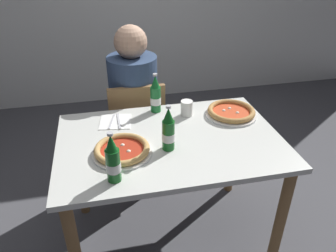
{
  "coord_description": "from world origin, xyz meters",
  "views": [
    {
      "loc": [
        -0.32,
        -1.44,
        1.69
      ],
      "look_at": [
        0.0,
        0.05,
        0.8
      ],
      "focal_mm": 34.62,
      "sensor_mm": 36.0,
      "label": 1
    }
  ],
  "objects_px": {
    "chair_behind_table": "(136,127)",
    "paper_cup": "(187,108)",
    "dining_table_main": "(170,156)",
    "pizza_margherita_near": "(231,112)",
    "beer_bottle_center": "(156,96)",
    "pizza_marinara_far": "(122,150)",
    "napkin_with_cutlery": "(115,122)",
    "beer_bottle_left": "(168,131)",
    "diner_seated": "(135,112)",
    "beer_bottle_right": "(113,161)"
  },
  "relations": [
    {
      "from": "chair_behind_table",
      "to": "paper_cup",
      "type": "xyz_separation_m",
      "value": [
        0.27,
        -0.37,
        0.32
      ]
    },
    {
      "from": "dining_table_main",
      "to": "chair_behind_table",
      "type": "bearing_deg",
      "value": 100.75
    },
    {
      "from": "pizza_margherita_near",
      "to": "beer_bottle_center",
      "type": "height_order",
      "value": "beer_bottle_center"
    },
    {
      "from": "pizza_marinara_far",
      "to": "napkin_with_cutlery",
      "type": "relative_size",
      "value": 1.47
    },
    {
      "from": "beer_bottle_left",
      "to": "paper_cup",
      "type": "relative_size",
      "value": 2.6
    },
    {
      "from": "pizza_marinara_far",
      "to": "beer_bottle_center",
      "type": "xyz_separation_m",
      "value": [
        0.25,
        0.42,
        0.08
      ]
    },
    {
      "from": "diner_seated",
      "to": "beer_bottle_left",
      "type": "bearing_deg",
      "value": -83.28
    },
    {
      "from": "pizza_margherita_near",
      "to": "paper_cup",
      "type": "xyz_separation_m",
      "value": [
        -0.27,
        0.06,
        0.03
      ]
    },
    {
      "from": "chair_behind_table",
      "to": "diner_seated",
      "type": "bearing_deg",
      "value": -89.59
    },
    {
      "from": "chair_behind_table",
      "to": "beer_bottle_center",
      "type": "bearing_deg",
      "value": 108.59
    },
    {
      "from": "diner_seated",
      "to": "beer_bottle_right",
      "type": "bearing_deg",
      "value": -101.96
    },
    {
      "from": "chair_behind_table",
      "to": "napkin_with_cutlery",
      "type": "bearing_deg",
      "value": 65.52
    },
    {
      "from": "diner_seated",
      "to": "napkin_with_cutlery",
      "type": "bearing_deg",
      "value": -110.72
    },
    {
      "from": "beer_bottle_right",
      "to": "napkin_with_cutlery",
      "type": "relative_size",
      "value": 1.2
    },
    {
      "from": "pizza_marinara_far",
      "to": "pizza_margherita_near",
      "type": "bearing_deg",
      "value": 21.22
    },
    {
      "from": "pizza_margherita_near",
      "to": "paper_cup",
      "type": "bearing_deg",
      "value": 168.22
    },
    {
      "from": "dining_table_main",
      "to": "pizza_margherita_near",
      "type": "relative_size",
      "value": 3.85
    },
    {
      "from": "chair_behind_table",
      "to": "beer_bottle_center",
      "type": "relative_size",
      "value": 3.44
    },
    {
      "from": "beer_bottle_center",
      "to": "napkin_with_cutlery",
      "type": "relative_size",
      "value": 1.2
    },
    {
      "from": "beer_bottle_right",
      "to": "pizza_margherita_near",
      "type": "bearing_deg",
      "value": 32.03
    },
    {
      "from": "beer_bottle_center",
      "to": "pizza_marinara_far",
      "type": "bearing_deg",
      "value": -120.78
    },
    {
      "from": "paper_cup",
      "to": "chair_behind_table",
      "type": "bearing_deg",
      "value": 126.11
    },
    {
      "from": "chair_behind_table",
      "to": "pizza_margherita_near",
      "type": "xyz_separation_m",
      "value": [
        0.54,
        -0.43,
        0.29
      ]
    },
    {
      "from": "beer_bottle_right",
      "to": "paper_cup",
      "type": "bearing_deg",
      "value": 47.61
    },
    {
      "from": "diner_seated",
      "to": "beer_bottle_center",
      "type": "xyz_separation_m",
      "value": [
        0.1,
        -0.33,
        0.27
      ]
    },
    {
      "from": "beer_bottle_left",
      "to": "beer_bottle_center",
      "type": "relative_size",
      "value": 1.0
    },
    {
      "from": "chair_behind_table",
      "to": "beer_bottle_right",
      "type": "bearing_deg",
      "value": 76.28
    },
    {
      "from": "beer_bottle_right",
      "to": "paper_cup",
      "type": "distance_m",
      "value": 0.7
    },
    {
      "from": "chair_behind_table",
      "to": "paper_cup",
      "type": "bearing_deg",
      "value": 125.09
    },
    {
      "from": "pizza_marinara_far",
      "to": "paper_cup",
      "type": "height_order",
      "value": "paper_cup"
    },
    {
      "from": "paper_cup",
      "to": "beer_bottle_center",
      "type": "bearing_deg",
      "value": 151.4
    },
    {
      "from": "pizza_marinara_far",
      "to": "dining_table_main",
      "type": "bearing_deg",
      "value": 17.78
    },
    {
      "from": "dining_table_main",
      "to": "diner_seated",
      "type": "relative_size",
      "value": 0.99
    },
    {
      "from": "beer_bottle_center",
      "to": "beer_bottle_right",
      "type": "distance_m",
      "value": 0.68
    },
    {
      "from": "pizza_margherita_near",
      "to": "dining_table_main",
      "type": "bearing_deg",
      "value": -156.7
    },
    {
      "from": "dining_table_main",
      "to": "beer_bottle_right",
      "type": "distance_m",
      "value": 0.48
    },
    {
      "from": "diner_seated",
      "to": "pizza_marinara_far",
      "type": "bearing_deg",
      "value": -101.19
    },
    {
      "from": "diner_seated",
      "to": "pizza_marinara_far",
      "type": "distance_m",
      "value": 0.78
    },
    {
      "from": "beer_bottle_right",
      "to": "beer_bottle_left",
      "type": "bearing_deg",
      "value": 33.44
    },
    {
      "from": "beer_bottle_center",
      "to": "diner_seated",
      "type": "bearing_deg",
      "value": 107.0
    },
    {
      "from": "diner_seated",
      "to": "beer_bottle_right",
      "type": "xyz_separation_m",
      "value": [
        -0.2,
        -0.94,
        0.27
      ]
    },
    {
      "from": "chair_behind_table",
      "to": "diner_seated",
      "type": "height_order",
      "value": "diner_seated"
    },
    {
      "from": "pizza_margherita_near",
      "to": "diner_seated",
      "type": "bearing_deg",
      "value": 138.41
    },
    {
      "from": "chair_behind_table",
      "to": "diner_seated",
      "type": "distance_m",
      "value": 0.11
    },
    {
      "from": "pizza_marinara_far",
      "to": "beer_bottle_center",
      "type": "relative_size",
      "value": 1.22
    },
    {
      "from": "paper_cup",
      "to": "beer_bottle_right",
      "type": "bearing_deg",
      "value": -132.39
    },
    {
      "from": "diner_seated",
      "to": "napkin_with_cutlery",
      "type": "relative_size",
      "value": 5.89
    },
    {
      "from": "diner_seated",
      "to": "paper_cup",
      "type": "xyz_separation_m",
      "value": [
        0.27,
        -0.42,
        0.21
      ]
    },
    {
      "from": "chair_behind_table",
      "to": "pizza_marinara_far",
      "type": "bearing_deg",
      "value": 76.9
    },
    {
      "from": "beer_bottle_center",
      "to": "napkin_with_cutlery",
      "type": "distance_m",
      "value": 0.29
    }
  ]
}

